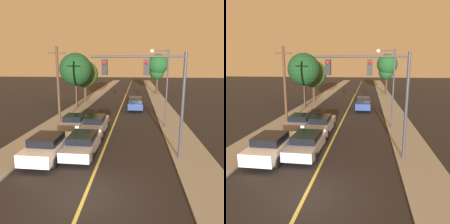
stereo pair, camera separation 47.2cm
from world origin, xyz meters
TOP-DOWN VIEW (x-y plane):
  - ground_plane at (0.00, 0.00)m, footprint 200.00×200.00m
  - road_surface at (0.00, 36.00)m, footprint 8.87×80.00m
  - sidewalk_left at (-5.69, 36.00)m, footprint 2.50×80.00m
  - sidewalk_right at (5.69, 36.00)m, footprint 2.50×80.00m
  - car_near_lane_front at (-1.24, 4.94)m, footprint 1.94×4.82m
  - car_near_lane_second at (-1.24, 9.12)m, footprint 1.85×4.84m
  - car_outer_lane_front at (-3.19, 3.83)m, footprint 2.00×4.40m
  - car_outer_lane_second at (-3.19, 9.70)m, footprint 1.92×3.90m
  - car_far_oncoming at (2.00, 19.85)m, footprint 1.94×4.78m
  - traffic_signal_mast at (3.08, 4.57)m, footprint 5.49×0.42m
  - streetlamp_right at (4.40, 11.42)m, footprint 1.67×0.36m
  - utility_pole_left at (-5.04, 11.06)m, footprint 1.60×0.24m
  - tree_left_near at (-5.99, 20.39)m, footprint 4.31×4.31m
  - tree_left_far at (-5.92, 25.10)m, footprint 4.14×4.14m
  - tree_right_near at (6.08, 35.97)m, footprint 4.01×4.01m
  - tree_right_far at (5.96, 36.21)m, footprint 2.92×2.92m

SIDE VIEW (x-z plane):
  - ground_plane at x=0.00m, z-range 0.00..0.00m
  - road_surface at x=0.00m, z-range 0.00..0.01m
  - sidewalk_left at x=-5.69m, z-range 0.00..0.12m
  - sidewalk_right at x=5.69m, z-range 0.00..0.12m
  - car_near_lane_front at x=-1.24m, z-range 0.03..1.38m
  - car_outer_lane_second at x=-3.19m, z-range 0.04..1.50m
  - car_outer_lane_front at x=-3.19m, z-range 0.03..1.56m
  - car_near_lane_second at x=-1.24m, z-range 0.03..1.57m
  - car_far_oncoming at x=2.00m, z-range 0.03..1.65m
  - utility_pole_left at x=-5.04m, z-range 0.28..7.50m
  - tree_right_far at x=5.96m, z-range 1.49..7.21m
  - tree_left_far at x=-5.92m, z-range 1.19..7.51m
  - streetlamp_right at x=4.40m, z-range 1.10..8.05m
  - traffic_signal_mast at x=3.08m, z-range 1.50..7.79m
  - tree_left_near at x=-5.99m, z-range 1.54..8.72m
  - tree_right_near at x=6.08m, z-range 1.97..9.73m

